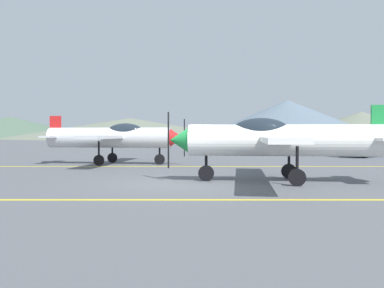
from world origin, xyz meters
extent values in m
plane|color=#54565B|center=(0.00, 0.00, 0.00)|extent=(400.00, 400.00, 0.00)
cube|color=yellow|center=(0.00, -3.75, 0.01)|extent=(80.00, 0.16, 0.01)
cube|color=yellow|center=(0.00, 7.14, 0.01)|extent=(80.00, 0.16, 0.01)
cylinder|color=white|center=(3.93, 0.22, 1.48)|extent=(7.04, 1.89, 1.13)
cone|color=#1E8C3F|center=(0.12, 0.64, 1.48)|extent=(0.82, 1.03, 0.96)
cube|color=black|center=(-0.29, 0.69, 1.48)|extent=(0.05, 0.13, 2.05)
ellipsoid|color=#1E2833|center=(3.01, 0.32, 1.82)|extent=(2.14, 1.14, 0.92)
cube|color=white|center=(3.52, 0.26, 1.53)|extent=(2.11, 9.07, 0.16)
cube|color=white|center=(7.08, -0.13, 1.53)|extent=(1.01, 2.72, 0.10)
cube|color=#1E8C3F|center=(7.08, -0.13, 2.10)|extent=(0.65, 0.19, 1.23)
cylinder|color=black|center=(1.08, 0.53, 0.80)|extent=(0.10, 0.10, 1.03)
cylinder|color=black|center=(1.08, 0.53, 0.29)|extent=(0.58, 0.19, 0.57)
cylinder|color=black|center=(4.26, 1.31, 0.80)|extent=(0.10, 0.10, 1.03)
cylinder|color=black|center=(4.26, 1.31, 0.29)|extent=(0.58, 0.19, 0.57)
cylinder|color=black|center=(4.01, -0.92, 0.80)|extent=(0.10, 0.10, 1.03)
cylinder|color=black|center=(4.01, -0.92, 0.29)|extent=(0.58, 0.19, 0.57)
cylinder|color=silver|center=(-4.06, 8.86, 1.48)|extent=(7.04, 2.03, 1.13)
cone|color=red|center=(-0.25, 8.35, 1.48)|extent=(0.84, 1.04, 0.96)
cube|color=black|center=(0.15, 8.30, 1.48)|extent=(0.06, 0.13, 2.05)
ellipsoid|color=#1E2833|center=(-3.14, 8.73, 1.82)|extent=(2.15, 1.18, 0.92)
cube|color=silver|center=(-3.65, 8.80, 1.53)|extent=(2.30, 9.07, 0.16)
cube|color=silver|center=(-7.20, 9.27, 1.53)|extent=(1.06, 2.73, 0.10)
cube|color=red|center=(-7.20, 9.27, 2.10)|extent=(0.65, 0.21, 1.23)
cylinder|color=black|center=(-1.22, 8.48, 0.80)|extent=(0.10, 0.10, 1.03)
cylinder|color=black|center=(-1.22, 8.48, 0.29)|extent=(0.58, 0.20, 0.57)
cylinder|color=black|center=(-4.41, 7.77, 0.80)|extent=(0.10, 0.10, 1.03)
cylinder|color=black|center=(-4.41, 7.77, 0.29)|extent=(0.58, 0.20, 0.57)
cylinder|color=black|center=(-4.11, 10.00, 0.80)|extent=(0.10, 0.10, 1.03)
cylinder|color=black|center=(-4.11, 10.00, 0.29)|extent=(0.58, 0.20, 0.57)
cube|color=#3372BF|center=(13.10, 16.00, 0.70)|extent=(4.46, 4.13, 0.75)
cube|color=black|center=(12.98, 15.90, 1.35)|extent=(2.87, 2.75, 0.55)
cylinder|color=black|center=(14.77, 16.21, 0.32)|extent=(0.63, 0.58, 0.64)
cylinder|color=black|center=(13.62, 17.60, 0.32)|extent=(0.63, 0.58, 0.64)
cylinder|color=black|center=(12.58, 14.40, 0.32)|extent=(0.63, 0.58, 0.64)
cylinder|color=black|center=(11.43, 15.79, 0.32)|extent=(0.63, 0.58, 0.64)
cone|color=#4C6651|center=(-72.54, 153.67, 4.14)|extent=(68.69, 68.69, 8.27)
cone|color=slate|center=(-19.48, 120.84, 3.28)|extent=(79.49, 79.49, 6.56)
cone|color=slate|center=(31.25, 120.52, 6.16)|extent=(59.12, 59.12, 12.32)
cone|color=slate|center=(69.54, 156.55, 5.22)|extent=(63.08, 63.08, 10.43)
camera|label=1|loc=(0.57, -14.61, 1.74)|focal=39.31mm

